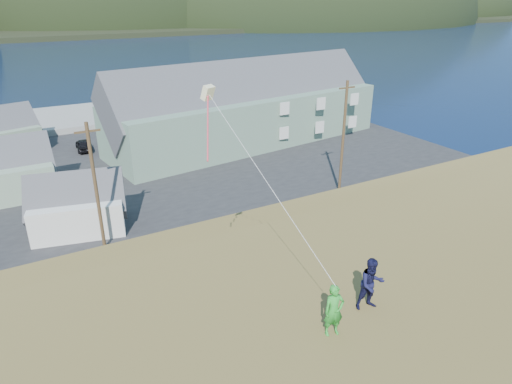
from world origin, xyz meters
TOP-DOWN VIEW (x-y plane):
  - ground at (0.00, 0.00)m, footprint 900.00×900.00m
  - grass_strip at (0.00, -2.00)m, footprint 110.00×8.00m
  - waterfront_lot at (0.00, 17.00)m, footprint 72.00×36.00m
  - wharf at (-6.00, 40.00)m, footprint 26.00×14.00m
  - far_hills at (35.59, 279.38)m, footprint 760.00×265.00m
  - lodge at (16.90, 18.77)m, footprint 34.50×13.56m
  - shed_white at (-4.87, 5.39)m, footprint 7.77×6.00m
  - utility_poles at (-0.45, 1.50)m, footprint 33.95×0.24m
  - parked_cars at (-8.11, 22.28)m, footprint 21.03×11.64m
  - kite_flyer_green at (-1.13, -19.62)m, footprint 0.68×0.53m
  - kite_flyer_navy at (0.67, -19.22)m, footprint 1.00×0.86m
  - kite_rig at (-1.47, -12.03)m, footprint 0.92×4.24m

SIDE VIEW (x-z plane):
  - ground at x=0.00m, z-range 0.00..0.00m
  - grass_strip at x=0.00m, z-range 0.00..0.10m
  - waterfront_lot at x=0.00m, z-range 0.00..0.12m
  - wharf at x=-6.00m, z-range 0.00..0.90m
  - parked_cars at x=-8.11m, z-range 0.06..1.62m
  - far_hills at x=35.59m, z-range -69.50..73.50m
  - shed_white at x=-4.87m, z-range -0.62..4.88m
  - lodge at x=16.90m, z-range -1.36..10.45m
  - utility_poles at x=-0.45m, z-range -0.23..9.65m
  - kite_flyer_green at x=-1.13m, z-range 7.20..8.87m
  - kite_flyer_navy at x=0.67m, z-range 7.20..8.99m
  - kite_rig at x=-1.47m, z-range 8.35..17.28m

